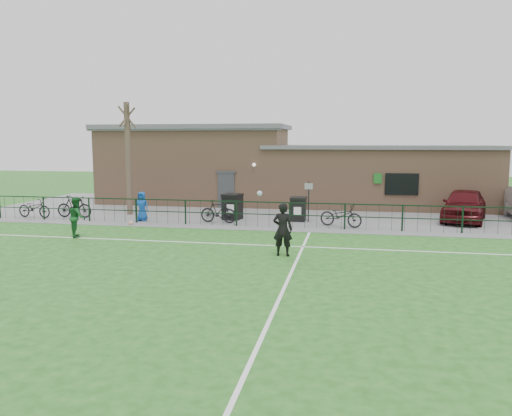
% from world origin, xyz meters
% --- Properties ---
extents(ground, '(90.00, 90.00, 0.00)m').
position_xyz_m(ground, '(0.00, 0.00, 0.00)').
color(ground, '#1D5619').
rests_on(ground, ground).
extents(paving_strip, '(34.00, 13.00, 0.02)m').
position_xyz_m(paving_strip, '(0.00, 13.50, 0.01)').
color(paving_strip, slate).
rests_on(paving_strip, ground).
extents(pitch_line_touch, '(28.00, 0.10, 0.01)m').
position_xyz_m(pitch_line_touch, '(0.00, 7.80, 0.00)').
color(pitch_line_touch, white).
rests_on(pitch_line_touch, ground).
extents(pitch_line_mid, '(28.00, 0.10, 0.01)m').
position_xyz_m(pitch_line_mid, '(0.00, 4.00, 0.00)').
color(pitch_line_mid, white).
rests_on(pitch_line_mid, ground).
extents(pitch_line_perp, '(0.10, 16.00, 0.01)m').
position_xyz_m(pitch_line_perp, '(2.00, 0.00, 0.00)').
color(pitch_line_perp, white).
rests_on(pitch_line_perp, ground).
extents(perimeter_fence, '(28.00, 0.10, 1.20)m').
position_xyz_m(perimeter_fence, '(0.00, 8.00, 0.60)').
color(perimeter_fence, black).
rests_on(perimeter_fence, ground).
extents(bare_tree, '(0.30, 0.30, 6.00)m').
position_xyz_m(bare_tree, '(-8.00, 10.50, 3.00)').
color(bare_tree, '#4B3A2D').
rests_on(bare_tree, ground).
extents(wheelie_bin_left, '(0.98, 1.06, 1.22)m').
position_xyz_m(wheelie_bin_left, '(-2.13, 9.83, 0.63)').
color(wheelie_bin_left, black).
rests_on(wheelie_bin_left, paving_strip).
extents(wheelie_bin_right, '(0.73, 0.83, 1.10)m').
position_xyz_m(wheelie_bin_right, '(1.20, 9.98, 0.57)').
color(wheelie_bin_right, black).
rests_on(wheelie_bin_right, paving_strip).
extents(sign_post, '(0.08, 0.08, 2.00)m').
position_xyz_m(sign_post, '(1.71, 9.82, 1.02)').
color(sign_post, black).
rests_on(sign_post, paving_strip).
extents(car_maroon, '(3.14, 5.05, 1.61)m').
position_xyz_m(car_maroon, '(9.30, 11.55, 0.82)').
color(car_maroon, '#480C11').
rests_on(car_maroon, paving_strip).
extents(bicycle_a, '(1.99, 0.89, 1.01)m').
position_xyz_m(bicycle_a, '(-12.39, 8.53, 0.53)').
color(bicycle_a, black).
rests_on(bicycle_a, paving_strip).
extents(bicycle_b, '(1.91, 0.54, 1.15)m').
position_xyz_m(bicycle_b, '(-10.33, 8.88, 0.59)').
color(bicycle_b, black).
rests_on(bicycle_b, paving_strip).
extents(bicycle_d, '(1.90, 0.76, 1.11)m').
position_xyz_m(bicycle_d, '(-2.56, 8.68, 0.58)').
color(bicycle_d, black).
rests_on(bicycle_d, paving_strip).
extents(bicycle_e, '(2.12, 1.29, 1.05)m').
position_xyz_m(bicycle_e, '(3.31, 8.68, 0.55)').
color(bicycle_e, black).
rests_on(bicycle_e, paving_strip).
extents(spectator_child, '(0.72, 0.47, 1.45)m').
position_xyz_m(spectator_child, '(-6.45, 8.55, 0.75)').
color(spectator_child, '#124AA9').
rests_on(spectator_child, paving_strip).
extents(goalkeeper_kick, '(1.90, 3.81, 1.91)m').
position_xyz_m(goalkeeper_kick, '(1.41, 2.46, 0.95)').
color(goalkeeper_kick, black).
rests_on(goalkeeper_kick, ground).
extents(outfield_player, '(0.96, 1.02, 1.67)m').
position_xyz_m(outfield_player, '(-7.45, 4.27, 0.84)').
color(outfield_player, '#175223').
rests_on(outfield_player, ground).
extents(ball_ground, '(0.21, 0.21, 0.21)m').
position_xyz_m(ball_ground, '(-6.52, 7.39, 0.10)').
color(ball_ground, white).
rests_on(ball_ground, ground).
extents(clubhouse, '(24.25, 5.40, 4.96)m').
position_xyz_m(clubhouse, '(-0.88, 16.50, 2.22)').
color(clubhouse, '#A1775A').
rests_on(clubhouse, ground).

